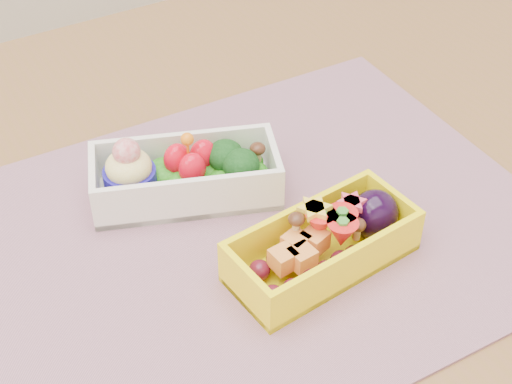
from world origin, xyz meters
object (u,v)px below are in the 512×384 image
table (217,290)px  placemat (252,232)px  bento_white (185,175)px  bento_yellow (326,243)px

table → placemat: size_ratio=2.38×
bento_white → bento_yellow: 0.15m
placemat → bento_white: 0.08m
table → placemat: 0.11m
table → bento_yellow: bento_yellow is taller
bento_white → bento_yellow: bearing=-45.4°
bento_white → placemat: bearing=-48.4°
table → placemat: placemat is taller
placemat → bento_yellow: 0.08m
table → bento_white: (-0.01, 0.04, 0.12)m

